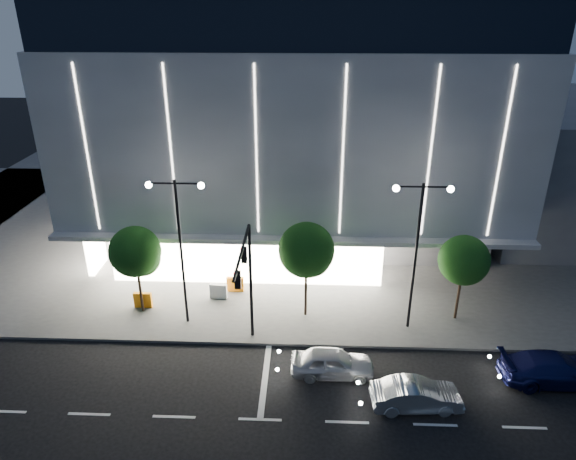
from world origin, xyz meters
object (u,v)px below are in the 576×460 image
(tree_left, at_px, (136,254))
(barrier_b, at_px, (218,291))
(street_lamp_west, at_px, (179,232))
(barrier_a, at_px, (143,300))
(car_third, at_px, (554,369))
(tree_right, at_px, (464,263))
(traffic_mast, at_px, (247,272))
(car_lead, at_px, (332,363))
(barrier_c, at_px, (235,284))
(car_second, at_px, (416,395))
(street_lamp_east, at_px, (418,237))
(tree_mid, at_px, (307,253))

(tree_left, height_order, barrier_b, tree_left)
(street_lamp_west, distance_m, barrier_a, 6.29)
(car_third, bearing_deg, tree_right, 31.21)
(barrier_a, distance_m, barrier_b, 4.67)
(traffic_mast, height_order, car_third, traffic_mast)
(traffic_mast, bearing_deg, car_lead, -19.20)
(tree_left, distance_m, barrier_c, 6.81)
(tree_left, height_order, barrier_c, tree_left)
(car_second, height_order, barrier_a, car_second)
(car_second, height_order, barrier_b, car_second)
(traffic_mast, relative_size, street_lamp_east, 0.79)
(traffic_mast, xyz_separation_m, barrier_c, (-1.63, 6.21, -4.38))
(street_lamp_east, height_order, tree_mid, street_lamp_east)
(car_second, height_order, barrier_c, car_second)
(barrier_c, bearing_deg, barrier_b, -135.48)
(tree_mid, height_order, car_third, tree_mid)
(barrier_a, bearing_deg, tree_right, -0.31)
(barrier_a, height_order, barrier_c, same)
(tree_left, xyz_separation_m, car_second, (15.26, -7.40, -3.34))
(street_lamp_east, relative_size, barrier_a, 8.18)
(tree_mid, bearing_deg, barrier_c, 151.48)
(street_lamp_east, height_order, car_second, street_lamp_east)
(street_lamp_east, bearing_deg, tree_mid, 170.31)
(tree_mid, bearing_deg, barrier_a, 177.86)
(street_lamp_west, height_order, barrier_c, street_lamp_west)
(tree_mid, height_order, car_second, tree_mid)
(car_third, bearing_deg, car_lead, 87.63)
(barrier_b, bearing_deg, car_second, -35.89)
(car_second, bearing_deg, barrier_a, 59.35)
(street_lamp_west, bearing_deg, barrier_c, 56.22)
(street_lamp_east, relative_size, car_second, 2.13)
(tree_right, xyz_separation_m, car_third, (3.47, -5.31, -3.12))
(traffic_mast, bearing_deg, barrier_a, 150.16)
(car_third, height_order, barrier_c, car_third)
(tree_mid, bearing_deg, traffic_mast, -129.42)
(street_lamp_east, height_order, barrier_c, street_lamp_east)
(traffic_mast, xyz_separation_m, car_lead, (4.43, -1.54, -4.30))
(street_lamp_west, relative_size, tree_left, 1.57)
(traffic_mast, xyz_separation_m, tree_mid, (3.03, 3.68, -0.69))
(barrier_b, xyz_separation_m, barrier_c, (0.95, 0.92, 0.00))
(traffic_mast, height_order, street_lamp_east, street_lamp_east)
(tree_left, height_order, car_lead, tree_left)
(tree_left, height_order, car_third, tree_left)
(traffic_mast, bearing_deg, car_second, -24.19)
(car_third, distance_m, barrier_c, 18.83)
(tree_right, height_order, barrier_c, tree_right)
(traffic_mast, bearing_deg, tree_mid, 50.58)
(tree_right, bearing_deg, barrier_b, 173.72)
(car_lead, bearing_deg, tree_left, 64.99)
(street_lamp_east, height_order, tree_right, street_lamp_east)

